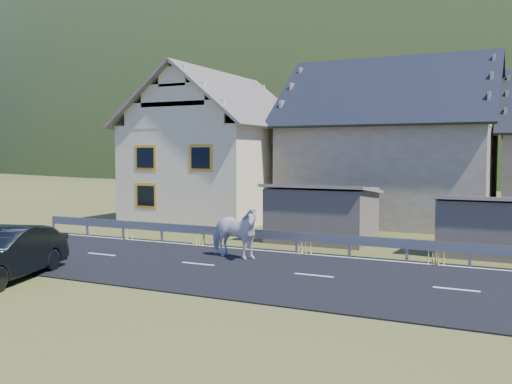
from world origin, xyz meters
The scene contains 11 objects.
ground centered at (0.00, 0.00, 0.00)m, with size 160.00×160.00×0.00m, color #344815.
road centered at (0.00, 0.00, 0.02)m, with size 60.00×7.00×0.04m, color black.
lane_markings centered at (0.00, 0.00, 0.04)m, with size 60.00×6.60×0.01m, color silver.
guardrail centered at (0.00, 3.68, 0.56)m, with size 28.10×0.09×0.75m.
shed_left centered at (-2.00, 6.50, 1.10)m, with size 4.30×3.30×2.40m, color #6F6356.
shed_right centered at (4.50, 6.00, 1.00)m, with size 3.80×2.90×2.20m, color #6F6356.
house_cream centered at (-10.00, 12.00, 4.36)m, with size 7.80×9.80×8.30m.
house_stone_a centered at (-1.00, 15.00, 4.63)m, with size 10.80×9.80×8.90m.
conifer_patch centered at (-55.00, 110.00, 6.00)m, with size 76.00×50.00×28.00m, color black.
horse centered at (-3.42, 1.41, 0.93)m, with size 2.11×0.96×1.78m, color silver.
car centered at (-7.86, -4.30, 0.76)m, with size 1.61×4.61×1.52m, color black.
Camera 1 is at (5.65, -15.71, 3.67)m, focal length 40.00 mm.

